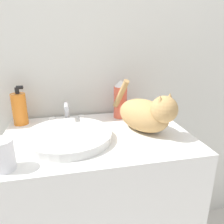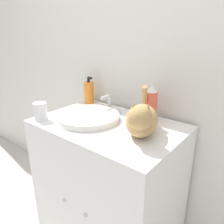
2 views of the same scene
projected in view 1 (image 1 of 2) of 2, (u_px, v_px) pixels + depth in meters
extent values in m
cube|color=silver|center=(86.00, 48.00, 1.17)|extent=(6.00, 0.05, 2.50)
cube|color=white|center=(99.00, 213.00, 1.13)|extent=(0.83, 0.56, 0.89)
cylinder|color=silver|center=(68.00, 136.00, 0.93)|extent=(0.37, 0.37, 0.04)
cylinder|color=silver|center=(67.00, 114.00, 1.10)|extent=(0.02, 0.02, 0.10)
cylinder|color=silver|center=(66.00, 106.00, 1.05)|extent=(0.02, 0.08, 0.02)
cylinder|color=white|center=(53.00, 121.00, 1.10)|extent=(0.03, 0.03, 0.03)
cylinder|color=white|center=(81.00, 119.00, 1.12)|extent=(0.03, 0.03, 0.03)
ellipsoid|color=tan|center=(143.00, 115.00, 1.01)|extent=(0.26, 0.31, 0.15)
sphere|color=tan|center=(164.00, 109.00, 0.91)|extent=(0.15, 0.15, 0.12)
cone|color=tan|center=(160.00, 100.00, 0.87)|extent=(0.05, 0.05, 0.04)
cone|color=tan|center=(170.00, 98.00, 0.91)|extent=(0.05, 0.05, 0.04)
cylinder|color=tan|center=(121.00, 94.00, 1.10)|extent=(0.07, 0.11, 0.16)
cylinder|color=orange|center=(20.00, 109.00, 1.08)|extent=(0.07, 0.07, 0.16)
cylinder|color=black|center=(17.00, 91.00, 1.05)|extent=(0.02, 0.02, 0.03)
cylinder|color=black|center=(20.00, 87.00, 1.05)|extent=(0.03, 0.02, 0.02)
cylinder|color=#EF6047|center=(120.00, 102.00, 1.17)|extent=(0.07, 0.07, 0.17)
cone|color=white|center=(121.00, 83.00, 1.14)|extent=(0.06, 0.06, 0.04)
cylinder|color=white|center=(2.00, 155.00, 0.71)|extent=(0.08, 0.08, 0.10)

